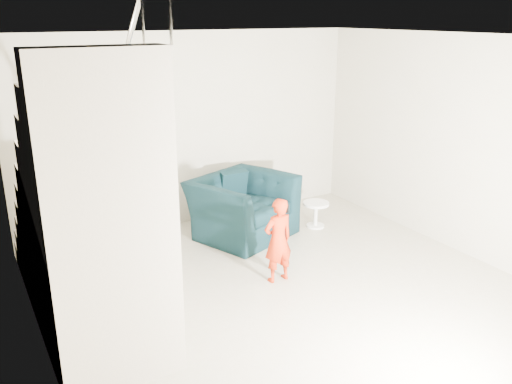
# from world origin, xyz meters

# --- Properties ---
(floor) EXTENTS (5.50, 5.50, 0.00)m
(floor) POSITION_xyz_m (0.00, 0.00, 0.00)
(floor) COLOR tan
(floor) RESTS_ON ground
(ceiling) EXTENTS (5.50, 5.50, 0.00)m
(ceiling) POSITION_xyz_m (0.00, 0.00, 2.70)
(ceiling) COLOR silver
(ceiling) RESTS_ON back_wall
(back_wall) EXTENTS (5.00, 0.00, 5.00)m
(back_wall) POSITION_xyz_m (0.00, 2.75, 1.35)
(back_wall) COLOR #B2AA91
(back_wall) RESTS_ON floor
(left_wall) EXTENTS (0.00, 5.50, 5.50)m
(left_wall) POSITION_xyz_m (-2.50, 0.00, 1.35)
(left_wall) COLOR #B2AA91
(left_wall) RESTS_ON floor
(right_wall) EXTENTS (0.00, 5.50, 5.50)m
(right_wall) POSITION_xyz_m (2.50, 0.00, 1.35)
(right_wall) COLOR #B2AA91
(right_wall) RESTS_ON floor
(armchair) EXTENTS (1.57, 1.48, 0.82)m
(armchair) POSITION_xyz_m (0.33, 1.88, 0.41)
(armchair) COLOR black
(armchair) RESTS_ON floor
(toddler) EXTENTS (0.37, 0.25, 0.99)m
(toddler) POSITION_xyz_m (0.04, 0.51, 0.49)
(toddler) COLOR #A5050E
(toddler) RESTS_ON floor
(side_table) EXTENTS (0.37, 0.37, 0.37)m
(side_table) POSITION_xyz_m (1.38, 1.64, 0.25)
(side_table) COLOR white
(side_table) RESTS_ON floor
(staircase) EXTENTS (1.02, 3.03, 3.62)m
(staircase) POSITION_xyz_m (-2.00, 0.55, 0.95)
(staircase) COLOR #ADA089
(staircase) RESTS_ON floor
(cushion) EXTENTS (0.39, 0.19, 0.39)m
(cushion) POSITION_xyz_m (0.36, 2.21, 0.65)
(cushion) COLOR black
(cushion) RESTS_ON armchair
(throw) EXTENTS (0.04, 0.45, 0.50)m
(throw) POSITION_xyz_m (-0.20, 1.90, 0.51)
(throw) COLOR black
(throw) RESTS_ON armchair
(phone) EXTENTS (0.02, 0.05, 0.10)m
(phone) POSITION_xyz_m (0.15, 0.51, 0.86)
(phone) COLOR black
(phone) RESTS_ON toddler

